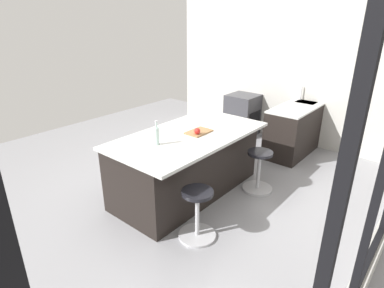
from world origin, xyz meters
The scene contains 10 objects.
ground_plane centered at (0.00, 0.00, 0.00)m, with size 8.13×8.13×0.00m, color gray.
interior_partition_left centered at (-3.13, 0.00, 1.46)m, with size 0.12×4.95×2.92m.
sink_cabinet centered at (-2.78, 0.62, 0.45)m, with size 1.85×0.60×1.17m.
oven_range centered at (-2.78, -0.66, 0.43)m, with size 0.60×0.61×0.86m.
kitchen_island centered at (-0.16, 0.04, 0.46)m, with size 2.24×1.19×0.91m.
stool_by_window centered at (-0.86, 0.81, 0.29)m, with size 0.44×0.44×0.61m.
stool_middle centered at (0.55, 0.81, 0.29)m, with size 0.44×0.44×0.61m.
cutting_board centered at (-0.28, 0.15, 0.92)m, with size 0.36×0.24×0.02m, color olive.
apple_red centered at (-0.17, 0.21, 0.97)m, with size 0.09×0.09×0.09m, color red.
water_bottle centered at (0.40, 0.03, 1.03)m, with size 0.06×0.06×0.31m.
Camera 1 is at (2.91, 2.72, 2.41)m, focal length 29.60 mm.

